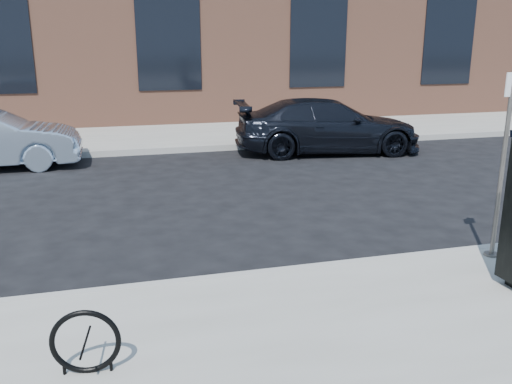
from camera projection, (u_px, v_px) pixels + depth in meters
name	position (u px, v px, depth m)	size (l,w,h in m)	color
ground	(290.00, 279.00, 6.50)	(120.00, 120.00, 0.00)	black
sidewalk_far	(166.00, 119.00, 19.49)	(60.00, 12.00, 0.15)	gray
curb_near	(290.00, 274.00, 6.46)	(60.00, 0.12, 0.16)	#9E9B93
curb_far	(190.00, 149.00, 13.93)	(60.00, 0.12, 0.16)	#9E9B93
building	(153.00, 5.00, 21.18)	(28.00, 10.05, 8.25)	#955C44
sign_pole	(502.00, 167.00, 6.52)	(0.20, 0.18, 2.31)	#4C4843
bike_rack	(85.00, 342.00, 4.34)	(0.57, 0.12, 0.56)	black
car_dark	(327.00, 126.00, 13.76)	(1.91, 4.70, 1.36)	black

